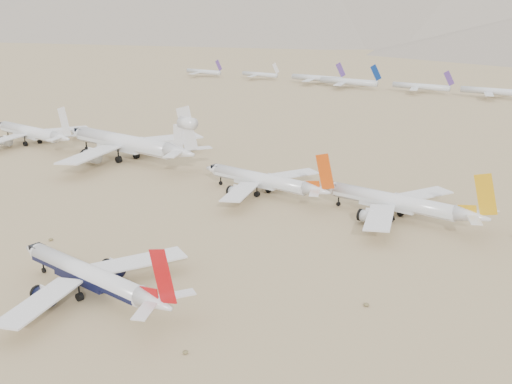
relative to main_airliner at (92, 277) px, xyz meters
The scene contains 6 objects.
ground 5.76m from the main_airliner, 76.36° to the right, with size 7000.00×7000.00×0.00m, color #89754F.
main_airliner is the anchor object (origin of this frame).
row2_gold_tail 74.68m from the main_airliner, 71.08° to the left, with size 42.28×41.35×15.05m.
row2_orange_tail 67.54m from the main_airliner, 101.43° to the left, with size 41.17×40.28×14.69m.
row2_white_trijet 100.13m from the main_airliner, 136.82° to the left, with size 61.18×59.80×21.68m.
row2_white_twin 137.78m from the main_airliner, 153.19° to the left, with size 47.48×46.46×16.96m.
Camera 1 is at (77.62, -48.62, 46.70)m, focal length 40.00 mm.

